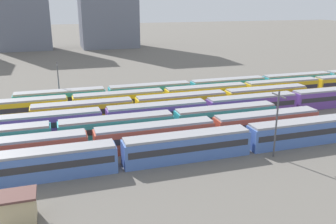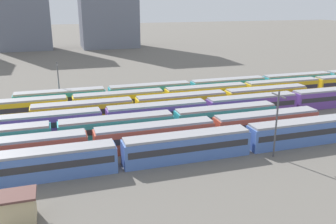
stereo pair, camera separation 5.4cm
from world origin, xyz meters
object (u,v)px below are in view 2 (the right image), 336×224
object	(u,v)px
catenary_pole_2	(276,121)
catenary_pole_1	(59,81)
train_track_0	(187,146)
train_track_3	(252,105)
train_track_5	(245,91)
train_track_2	(117,128)
train_track_6	(228,86)
signal_hut	(18,207)
train_track_1	(155,136)
train_track_4	(182,103)

from	to	relation	value
catenary_pole_2	catenary_pole_1	bearing A→B (deg)	126.71
train_track_0	catenary_pole_1	size ratio (longest dim) A/B	6.15
train_track_3	train_track_5	distance (m)	11.32
train_track_2	catenary_pole_1	world-z (taller)	catenary_pole_1
train_track_0	catenary_pole_1	world-z (taller)	catenary_pole_1
train_track_2	train_track_6	xyz separation A→B (m)	(29.85, 20.80, 0.00)
train_track_0	signal_hut	distance (m)	22.92
train_track_1	train_track_4	distance (m)	18.40
train_track_3	train_track_5	xyz separation A→B (m)	(4.46, 10.40, 0.00)
train_track_2	catenary_pole_1	xyz separation A→B (m)	(-8.02, 23.98, 3.16)
train_track_3	catenary_pole_2	xyz separation A→B (m)	(-7.17, -18.59, 3.39)
train_track_0	train_track_2	bearing A→B (deg)	127.26
train_track_3	catenary_pole_1	xyz separation A→B (m)	(-35.04, 18.78, 3.16)
train_track_5	catenary_pole_1	xyz separation A→B (m)	(-39.50, 8.38, 3.16)
train_track_2	train_track_5	size ratio (longest dim) A/B	0.50
train_track_5	catenary_pole_1	size ratio (longest dim) A/B	12.41
train_track_2	signal_hut	distance (m)	23.38
train_track_2	train_track_5	xyz separation A→B (m)	(31.48, 15.60, 0.00)
train_track_1	signal_hut	bearing A→B (deg)	-142.00
train_track_6	catenary_pole_2	xyz separation A→B (m)	(-10.00, -34.19, 3.39)
train_track_1	signal_hut	world-z (taller)	train_track_1
train_track_5	catenary_pole_2	size ratio (longest dim) A/B	11.84
train_track_5	catenary_pole_1	distance (m)	40.50
train_track_6	signal_hut	distance (m)	58.83
train_track_0	signal_hut	xyz separation A→B (m)	(-21.13, -8.87, -0.35)
train_track_5	train_track_0	bearing A→B (deg)	-132.19
train_track_2	train_track_3	size ratio (longest dim) A/B	0.60
train_track_0	train_track_3	world-z (taller)	same
catenary_pole_1	catenary_pole_2	world-z (taller)	catenary_pole_2
train_track_5	train_track_6	xyz separation A→B (m)	(-1.64, 5.20, 0.00)
train_track_4	signal_hut	xyz separation A→B (m)	(-27.77, -29.67, -0.35)
train_track_1	train_track_5	distance (m)	33.84
train_track_1	train_track_5	bearing A→B (deg)	37.93
train_track_0	train_track_2	distance (m)	13.07
train_track_4	train_track_2	bearing A→B (deg)	-144.43
train_track_5	catenary_pole_2	bearing A→B (deg)	-111.87
train_track_4	signal_hut	bearing A→B (deg)	-133.10
train_track_0	train_track_4	distance (m)	21.83
catenary_pole_2	train_track_2	bearing A→B (deg)	145.99
train_track_4	signal_hut	world-z (taller)	train_track_4
train_track_6	catenary_pole_1	distance (m)	38.13
train_track_0	train_track_1	size ratio (longest dim) A/B	1.00
train_track_2	train_track_3	xyz separation A→B (m)	(27.02, 5.20, 0.00)
train_track_6	train_track_4	bearing A→B (deg)	-145.80
train_track_4	catenary_pole_2	distance (m)	24.61
train_track_4	train_track_0	bearing A→B (deg)	-107.69
train_track_1	signal_hut	distance (m)	22.86
train_track_1	train_track_3	bearing A→B (deg)	25.08
catenary_pole_1	signal_hut	distance (m)	43.71
train_track_2	train_track_4	xyz separation A→B (m)	(14.54, 10.40, 0.00)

